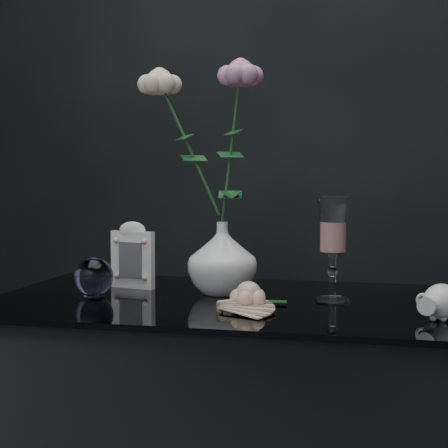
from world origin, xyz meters
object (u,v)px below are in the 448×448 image
(paperweight, at_px, (94,277))
(loose_rose, at_px, (249,295))
(vase, at_px, (222,258))
(wine_glass, at_px, (333,249))
(pearl_jar, at_px, (442,300))
(picture_frame, at_px, (133,255))

(paperweight, bearing_deg, loose_rose, -10.21)
(vase, distance_m, wine_glass, 0.25)
(paperweight, height_order, pearl_jar, paperweight)
(pearl_jar, bearing_deg, loose_rose, -164.49)
(vase, xyz_separation_m, paperweight, (-0.27, -0.09, -0.04))
(wine_glass, distance_m, loose_rose, 0.21)
(loose_rose, bearing_deg, pearl_jar, 21.79)
(wine_glass, height_order, loose_rose, wine_glass)
(vase, height_order, picture_frame, vase)
(wine_glass, bearing_deg, loose_rose, -141.88)
(vase, relative_size, pearl_jar, 0.66)
(picture_frame, height_order, loose_rose, picture_frame)
(wine_glass, height_order, paperweight, wine_glass)
(vase, distance_m, loose_rose, 0.18)
(paperweight, xyz_separation_m, pearl_jar, (0.71, -0.08, -0.01))
(vase, relative_size, loose_rose, 1.01)
(loose_rose, xyz_separation_m, pearl_jar, (0.36, -0.02, 0.01))
(picture_frame, bearing_deg, loose_rose, -17.36)
(paperweight, distance_m, loose_rose, 0.36)
(loose_rose, distance_m, pearl_jar, 0.36)
(vase, distance_m, pearl_jar, 0.48)
(vase, height_order, loose_rose, vase)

